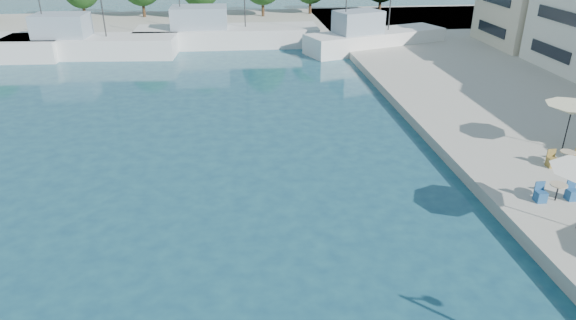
{
  "coord_description": "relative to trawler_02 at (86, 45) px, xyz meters",
  "views": [
    {
      "loc": [
        -4.67,
        5.1,
        11.21
      ],
      "look_at": [
        -2.28,
        26.0,
        1.4
      ],
      "focal_mm": 32.0,
      "sensor_mm": 36.0,
      "label": 1
    }
  ],
  "objects": [
    {
      "name": "quay_far",
      "position": [
        9.58,
        13.66,
        -0.77
      ],
      "size": [
        90.0,
        16.0,
        0.6
      ],
      "primitive_type": "cube",
      "color": "#B0AE9F",
      "rests_on": "ground"
    },
    {
      "name": "trawler_02",
      "position": [
        0.0,
        0.0,
        0.0
      ],
      "size": [
        15.57,
        5.18,
        10.2
      ],
      "rotation": [
        0.0,
        0.0,
        -0.08
      ],
      "color": "silver",
      "rests_on": "ground"
    },
    {
      "name": "trawler_03",
      "position": [
        12.33,
        3.13,
        -0.0
      ],
      "size": [
        17.73,
        4.79,
        10.2
      ],
      "rotation": [
        0.0,
        0.0,
        -0.01
      ],
      "color": "silver",
      "rests_on": "ground"
    },
    {
      "name": "trawler_04",
      "position": [
        26.42,
        -0.61,
        0.0
      ],
      "size": [
        14.23,
        7.94,
        10.2
      ],
      "rotation": [
        0.0,
        0.0,
        0.33
      ],
      "color": "white",
      "rests_on": "ground"
    },
    {
      "name": "umbrella_cream",
      "position": [
        29.61,
        -25.96,
        1.68
      ],
      "size": [
        2.6,
        2.6,
        2.4
      ],
      "color": "black",
      "rests_on": "quay_right"
    },
    {
      "name": "cafe_table_02",
      "position": [
        26.16,
        -30.89,
        -0.18
      ],
      "size": [
        1.82,
        0.7,
        0.76
      ],
      "color": "black",
      "rests_on": "quay_right"
    },
    {
      "name": "cafe_table_03",
      "position": [
        28.56,
        -27.82,
        -0.18
      ],
      "size": [
        1.82,
        0.7,
        0.76
      ],
      "color": "black",
      "rests_on": "quay_right"
    }
  ]
}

